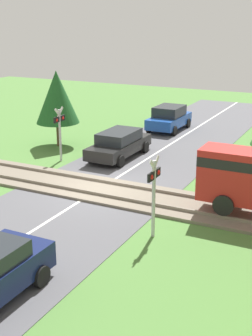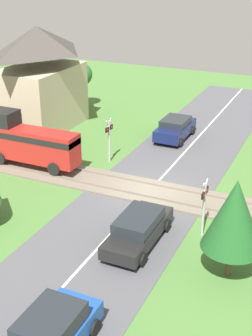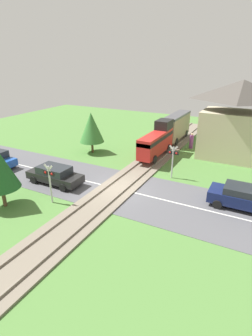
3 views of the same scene
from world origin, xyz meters
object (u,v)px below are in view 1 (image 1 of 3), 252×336
object	(u,v)px
car_near_crossing	(119,144)
car_behind_queue	(169,118)
crossing_signal_west_approach	(60,127)
crossing_signal_east_approach	(154,186)

from	to	relation	value
car_near_crossing	car_behind_queue	bearing A→B (deg)	180.00
car_behind_queue	crossing_signal_west_approach	size ratio (longest dim) A/B	1.41
car_behind_queue	crossing_signal_west_approach	world-z (taller)	crossing_signal_west_approach
car_behind_queue	crossing_signal_east_approach	distance (m)	15.63
car_behind_queue	crossing_signal_west_approach	bearing A→B (deg)	-15.07
crossing_signal_west_approach	car_behind_queue	bearing A→B (deg)	164.93
car_near_crossing	car_behind_queue	world-z (taller)	car_behind_queue
car_near_crossing	crossing_signal_east_approach	bearing A→B (deg)	34.42
crossing_signal_east_approach	car_near_crossing	bearing A→B (deg)	-145.58
car_behind_queue	crossing_signal_east_approach	xyz separation A→B (m)	(14.68, 5.26, 0.98)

